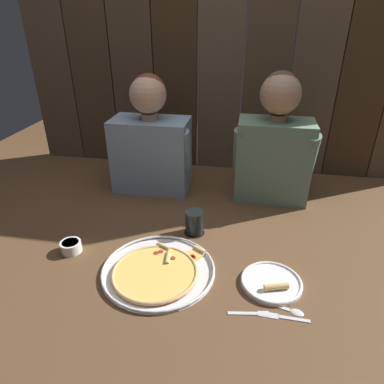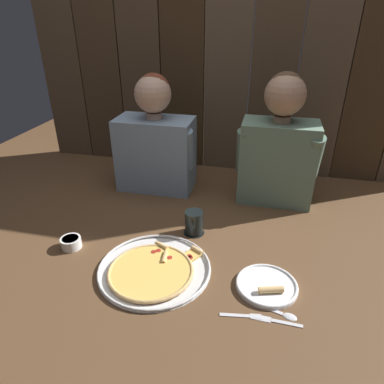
{
  "view_description": "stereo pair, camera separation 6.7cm",
  "coord_description": "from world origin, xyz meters",
  "views": [
    {
      "loc": [
        0.18,
        -1.13,
        0.84
      ],
      "look_at": [
        -0.03,
        0.1,
        0.18
      ],
      "focal_mm": 32.11,
      "sensor_mm": 36.0,
      "label": 1
    },
    {
      "loc": [
        0.25,
        -1.11,
        0.84
      ],
      "look_at": [
        -0.03,
        0.1,
        0.18
      ],
      "focal_mm": 32.11,
      "sensor_mm": 36.0,
      "label": 2
    }
  ],
  "objects": [
    {
      "name": "ground_plane",
      "position": [
        0.0,
        0.0,
        0.0
      ],
      "size": [
        3.2,
        3.2,
        0.0
      ],
      "primitive_type": "plane",
      "color": "brown"
    },
    {
      "name": "table_knife",
      "position": [
        0.33,
        -0.33,
        0.0
      ],
      "size": [
        0.16,
        0.02,
        0.01
      ],
      "color": "silver",
      "rests_on": "ground"
    },
    {
      "name": "dipping_bowl",
      "position": [
        -0.47,
        -0.14,
        0.02
      ],
      "size": [
        0.08,
        0.08,
        0.04
      ],
      "color": "white",
      "rests_on": "ground"
    },
    {
      "name": "drinking_glass",
      "position": [
        -0.02,
        0.07,
        0.05
      ],
      "size": [
        0.09,
        0.09,
        0.1
      ],
      "color": "black",
      "rests_on": "ground"
    },
    {
      "name": "wooden_backdrop_wall",
      "position": [
        0.0,
        0.8,
        0.7
      ],
      "size": [
        2.19,
        0.03,
        1.39
      ],
      "color": "brown",
      "rests_on": "ground"
    },
    {
      "name": "diner_left",
      "position": [
        -0.3,
        0.45,
        0.26
      ],
      "size": [
        0.42,
        0.21,
        0.58
      ],
      "color": "#849EB7",
      "rests_on": "ground"
    },
    {
      "name": "diner_right",
      "position": [
        0.3,
        0.45,
        0.29
      ],
      "size": [
        0.38,
        0.21,
        0.61
      ],
      "color": "slate",
      "rests_on": "ground"
    },
    {
      "name": "table_spoon",
      "position": [
        0.35,
        -0.3,
        0.0
      ],
      "size": [
        0.14,
        0.06,
        0.01
      ],
      "color": "silver",
      "rests_on": "ground"
    },
    {
      "name": "table_fork",
      "position": [
        0.23,
        -0.34,
        0.0
      ],
      "size": [
        0.13,
        0.04,
        0.01
      ],
      "color": "silver",
      "rests_on": "ground"
    },
    {
      "name": "pizza_tray",
      "position": [
        -0.1,
        -0.2,
        0.01
      ],
      "size": [
        0.41,
        0.41,
        0.03
      ],
      "color": "silver",
      "rests_on": "ground"
    },
    {
      "name": "dinner_plate",
      "position": [
        0.3,
        -0.19,
        0.01
      ],
      "size": [
        0.21,
        0.21,
        0.03
      ],
      "color": "white",
      "rests_on": "ground"
    }
  ]
}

